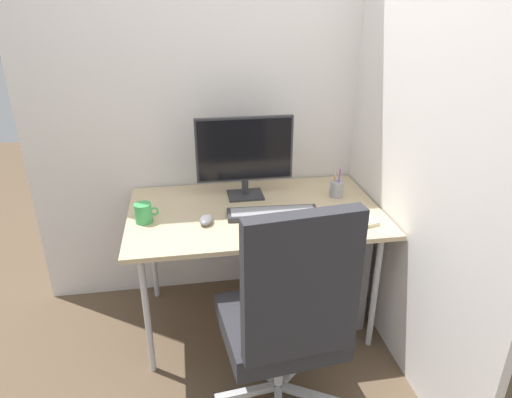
{
  "coord_description": "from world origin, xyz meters",
  "views": [
    {
      "loc": [
        -0.35,
        -2.18,
        1.78
      ],
      "look_at": [
        -0.01,
        -0.08,
        0.82
      ],
      "focal_mm": 32.03,
      "sensor_mm": 36.0,
      "label": 1
    }
  ],
  "objects": [
    {
      "name": "ground_plane",
      "position": [
        0.0,
        0.0,
        0.0
      ],
      "size": [
        8.0,
        8.0,
        0.0
      ],
      "primitive_type": "plane",
      "color": "brown"
    },
    {
      "name": "wall_back",
      "position": [
        0.0,
        0.44,
        1.4
      ],
      "size": [
        2.49,
        0.04,
        2.8
      ],
      "primitive_type": "cube",
      "color": "white",
      "rests_on": "ground_plane"
    },
    {
      "name": "wall_side_right",
      "position": [
        0.7,
        -0.16,
        1.4
      ],
      "size": [
        0.04,
        1.96,
        2.8
      ],
      "primitive_type": "cube",
      "color": "white",
      "rests_on": "ground_plane"
    },
    {
      "name": "desk",
      "position": [
        0.0,
        0.0,
        0.67
      ],
      "size": [
        1.34,
        0.81,
        0.72
      ],
      "color": "#D1B78C",
      "rests_on": "ground_plane"
    },
    {
      "name": "office_chair",
      "position": [
        0.03,
        -0.69,
        0.55
      ],
      "size": [
        0.62,
        0.63,
        1.1
      ],
      "color": "black",
      "rests_on": "ground_plane"
    },
    {
      "name": "filing_cabinet",
      "position": [
        0.41,
        0.06,
        0.3
      ],
      "size": [
        0.39,
        0.54,
        0.61
      ],
      "color": "gray",
      "rests_on": "ground_plane"
    },
    {
      "name": "monitor",
      "position": [
        -0.02,
        0.2,
        0.98
      ],
      "size": [
        0.54,
        0.16,
        0.46
      ],
      "color": "#333338",
      "rests_on": "desk"
    },
    {
      "name": "keyboard",
      "position": [
        0.08,
        -0.09,
        0.74
      ],
      "size": [
        0.48,
        0.16,
        0.03
      ],
      "color": "#333338",
      "rests_on": "desk"
    },
    {
      "name": "mouse",
      "position": [
        -0.27,
        -0.12,
        0.74
      ],
      "size": [
        0.09,
        0.12,
        0.04
      ],
      "primitive_type": "ellipsoid",
      "rotation": [
        0.0,
        0.0,
        -0.25
      ],
      "color": "slate",
      "rests_on": "desk"
    },
    {
      "name": "pen_holder",
      "position": [
        0.49,
        0.1,
        0.77
      ],
      "size": [
        0.08,
        0.08,
        0.17
      ],
      "color": "#9EA0A5",
      "rests_on": "desk"
    },
    {
      "name": "notebook",
      "position": [
        0.49,
        -0.19,
        0.73
      ],
      "size": [
        0.19,
        0.25,
        0.02
      ],
      "primitive_type": "cube",
      "rotation": [
        0.0,
        0.0,
        0.24
      ],
      "color": "beige",
      "rests_on": "desk"
    },
    {
      "name": "coffee_mug",
      "position": [
        -0.58,
        -0.05,
        0.77
      ],
      "size": [
        0.12,
        0.09,
        0.1
      ],
      "color": "#3FAD59",
      "rests_on": "desk"
    }
  ]
}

